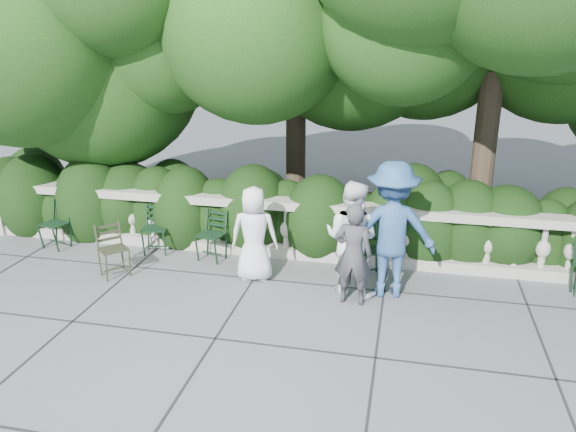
% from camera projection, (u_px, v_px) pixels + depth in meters
% --- Properties ---
extents(ground, '(90.00, 90.00, 0.00)m').
position_uv_depth(ground, '(273.00, 306.00, 7.87)').
color(ground, '#575A5F').
rests_on(ground, ground).
extents(balustrade, '(12.00, 0.44, 1.00)m').
position_uv_depth(balustrade, '(298.00, 230.00, 9.38)').
color(balustrade, '#9E998E').
rests_on(balustrade, ground).
extents(shrub_hedge, '(15.00, 2.60, 1.70)m').
position_uv_depth(shrub_hedge, '(311.00, 232.00, 10.64)').
color(shrub_hedge, black).
rests_on(shrub_hedge, ground).
extents(tree_canopy, '(15.04, 6.52, 6.78)m').
position_uv_depth(tree_canopy, '(356.00, 10.00, 9.39)').
color(tree_canopy, '#3F3023').
rests_on(tree_canopy, ground).
extents(chair_a, '(0.53, 0.56, 0.84)m').
position_uv_depth(chair_a, '(208.00, 263.00, 9.29)').
color(chair_a, black).
rests_on(chair_a, ground).
extents(chair_b, '(0.54, 0.57, 0.84)m').
position_uv_depth(chair_b, '(51.00, 250.00, 9.80)').
color(chair_b, black).
rests_on(chair_b, ground).
extents(chair_c, '(0.53, 0.56, 0.84)m').
position_uv_depth(chair_c, '(155.00, 256.00, 9.56)').
color(chair_c, black).
rests_on(chair_c, ground).
extents(chair_d, '(0.62, 0.64, 0.84)m').
position_uv_depth(chair_d, '(374.00, 281.00, 8.64)').
color(chair_d, black).
rests_on(chair_d, ground).
extents(chair_weathered, '(0.65, 0.65, 0.84)m').
position_uv_depth(chair_weathered, '(119.00, 279.00, 8.71)').
color(chair_weathered, black).
rests_on(chair_weathered, ground).
extents(person_businessman, '(0.78, 0.56, 1.48)m').
position_uv_depth(person_businessman, '(254.00, 234.00, 8.49)').
color(person_businessman, white).
rests_on(person_businessman, ground).
extents(person_woman_grey, '(0.55, 0.38, 1.47)m').
position_uv_depth(person_woman_grey, '(353.00, 254.00, 7.75)').
color(person_woman_grey, '#3D3C41').
rests_on(person_woman_grey, ground).
extents(person_casual_man, '(0.98, 0.87, 1.69)m').
position_uv_depth(person_casual_man, '(351.00, 238.00, 8.02)').
color(person_casual_man, white).
rests_on(person_casual_man, ground).
extents(person_older_blue, '(1.38, 0.92, 1.98)m').
position_uv_depth(person_older_blue, '(391.00, 230.00, 7.92)').
color(person_older_blue, '#2D5488').
rests_on(person_older_blue, ground).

